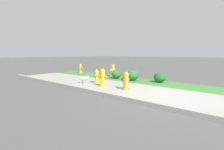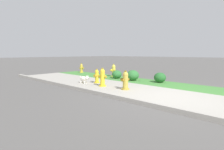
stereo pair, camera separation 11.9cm
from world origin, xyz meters
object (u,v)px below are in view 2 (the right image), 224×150
fire_hydrant_by_grass_verge (97,76)px  small_white_dog (84,79)px  fire_hydrant_across_street (125,81)px  fire_hydrant_near_corner (82,68)px  fire_hydrant_mid_block (114,71)px  shrub_bush_far_verge (117,74)px  shrub_bush_near_lamp (133,75)px  fire_hydrant_at_driveway (103,78)px  shrub_bush_mid_verge (160,78)px

fire_hydrant_by_grass_verge → small_white_dog: 0.59m
fire_hydrant_by_grass_verge → fire_hydrant_across_street: bearing=160.4°
fire_hydrant_near_corner → fire_hydrant_mid_block: fire_hydrant_mid_block is taller
fire_hydrant_by_grass_verge → fire_hydrant_mid_block: bearing=-77.6°
fire_hydrant_across_street → shrub_bush_far_verge: size_ratio=1.38×
fire_hydrant_mid_block → shrub_bush_near_lamp: size_ratio=1.18×
fire_hydrant_at_driveway → shrub_bush_far_verge: 2.45m
fire_hydrant_near_corner → shrub_bush_mid_verge: (6.17, -0.11, -0.08)m
shrub_bush_mid_verge → fire_hydrant_across_street: bearing=-94.3°
fire_hydrant_near_corner → fire_hydrant_mid_block: size_ratio=0.90×
fire_hydrant_across_street → shrub_bush_mid_verge: (0.18, 2.44, -0.11)m
fire_hydrant_at_driveway → fire_hydrant_mid_block: bearing=107.3°
fire_hydrant_across_street → small_white_dog: size_ratio=1.40×
fire_hydrant_mid_block → shrub_bush_near_lamp: fire_hydrant_mid_block is taller
shrub_bush_near_lamp → fire_hydrant_at_driveway: bearing=-89.1°
fire_hydrant_across_street → fire_hydrant_near_corner: size_ratio=1.11×
fire_hydrant_by_grass_verge → fire_hydrant_near_corner: fire_hydrant_by_grass_verge is taller
shrub_bush_near_lamp → shrub_bush_mid_verge: (1.34, 0.35, -0.03)m
shrub_bush_near_lamp → small_white_dog: bearing=-116.0°
fire_hydrant_near_corner → shrub_bush_near_lamp: (4.84, -0.46, -0.05)m
small_white_dog → fire_hydrant_by_grass_verge: bearing=42.0°
fire_hydrant_near_corner → shrub_bush_near_lamp: bearing=76.3°
fire_hydrant_across_street → shrub_bush_near_lamp: bearing=30.2°
fire_hydrant_by_grass_verge → fire_hydrant_near_corner: (-4.08, 2.26, -0.00)m
shrub_bush_mid_verge → shrub_bush_far_verge: 2.44m
fire_hydrant_by_grass_verge → shrub_bush_mid_verge: (2.10, 2.15, -0.08)m
fire_hydrant_across_street → small_white_dog: bearing=95.8°
fire_hydrant_at_driveway → shrub_bush_far_verge: bearing=100.4°
small_white_dog → shrub_bush_far_verge: 2.25m
fire_hydrant_by_grass_verge → small_white_dog: (-0.35, -0.47, -0.09)m
small_white_dog → fire_hydrant_near_corner: bearing=132.3°
fire_hydrant_by_grass_verge → shrub_bush_far_verge: fire_hydrant_by_grass_verge is taller
fire_hydrant_mid_block → shrub_bush_mid_verge: (3.08, -0.12, -0.12)m
shrub_bush_near_lamp → shrub_bush_far_verge: shrub_bush_near_lamp is taller
shrub_bush_mid_verge → shrub_bush_far_verge: size_ratio=1.05×
fire_hydrant_at_driveway → small_white_dog: fire_hydrant_at_driveway is taller
fire_hydrant_across_street → fire_hydrant_mid_block: (-2.90, 2.56, 0.00)m
small_white_dog → shrub_bush_near_lamp: shrub_bush_near_lamp is taller
fire_hydrant_across_street → fire_hydrant_at_driveway: fire_hydrant_at_driveway is taller
fire_hydrant_by_grass_verge → shrub_bush_mid_verge: size_ratio=1.19×
fire_hydrant_at_driveway → fire_hydrant_mid_block: 3.21m
shrub_bush_mid_verge → fire_hydrant_mid_block: bearing=177.8°
fire_hydrant_across_street → shrub_bush_far_verge: (-2.23, 2.07, -0.13)m
shrub_bush_near_lamp → fire_hydrant_near_corner: bearing=174.6°
fire_hydrant_near_corner → fire_hydrant_mid_block: (3.09, 0.01, 0.04)m
fire_hydrant_by_grass_verge → shrub_bush_mid_verge: 3.00m
fire_hydrant_by_grass_verge → shrub_bush_near_lamp: fire_hydrant_by_grass_verge is taller
fire_hydrant_by_grass_verge → fire_hydrant_mid_block: (-0.98, 2.27, 0.04)m
fire_hydrant_by_grass_verge → fire_hydrant_at_driveway: bearing=142.2°
fire_hydrant_near_corner → small_white_dog: bearing=45.6°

